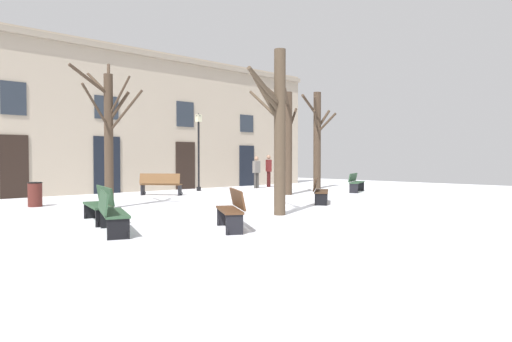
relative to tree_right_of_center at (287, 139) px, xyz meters
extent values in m
plane|color=white|center=(-3.01, -3.01, -2.48)|extent=(34.89, 34.89, 0.00)
cube|color=tan|center=(-3.01, 6.52, 1.01)|extent=(21.81, 0.40, 6.99)
cube|color=gray|center=(-3.01, 6.27, 4.26)|extent=(21.81, 0.30, 0.24)
cube|color=black|center=(-9.39, 6.30, -1.20)|extent=(1.08, 0.08, 2.56)
cube|color=#262D38|center=(-9.39, 6.30, 1.55)|extent=(0.97, 0.06, 1.34)
cube|color=black|center=(-5.44, 6.30, -1.17)|extent=(1.28, 0.08, 2.63)
cube|color=#262D38|center=(-5.44, 6.30, 1.48)|extent=(1.15, 0.06, 1.06)
cube|color=black|center=(-1.08, 6.30, -1.24)|extent=(1.19, 0.08, 2.49)
cube|color=#262D38|center=(-1.08, 6.30, 1.46)|extent=(1.07, 0.06, 1.31)
cube|color=black|center=(3.29, 6.30, -1.29)|extent=(1.13, 0.08, 2.38)
cube|color=#262D38|center=(3.29, 6.30, 1.21)|extent=(1.01, 0.06, 1.01)
cylinder|color=#423326|center=(0.01, -0.02, -0.21)|extent=(0.38, 0.38, 4.55)
cylinder|color=#423326|center=(-0.46, -0.35, 1.76)|extent=(1.06, 0.82, 0.70)
cylinder|color=#423326|center=(0.48, 0.15, 0.81)|extent=(1.05, 0.47, 1.29)
cylinder|color=#423326|center=(0.41, 0.32, 1.31)|extent=(0.94, 0.82, 1.07)
cylinder|color=#423326|center=(-0.42, 0.35, 1.93)|extent=(1.01, 0.90, 1.04)
cylinder|color=#423326|center=(4.28, 1.78, 0.10)|extent=(0.40, 0.40, 5.16)
cylinder|color=#423326|center=(4.73, 1.73, 1.22)|extent=(1.03, 0.24, 1.13)
cylinder|color=#423326|center=(3.76, 1.46, 1.18)|extent=(1.14, 0.76, 0.87)
cylinder|color=#423326|center=(3.83, 1.50, 1.70)|extent=(1.01, 0.68, 1.26)
cylinder|color=#423326|center=(3.53, 1.65, 1.89)|extent=(1.59, 0.39, 1.06)
cylinder|color=#423326|center=(4.45, 1.29, 1.01)|extent=(0.49, 1.09, 1.09)
cylinder|color=#423326|center=(-8.34, 0.11, -0.33)|extent=(0.29, 0.29, 4.31)
cylinder|color=#423326|center=(-8.91, -0.23, 0.72)|extent=(1.22, 0.77, 1.27)
cylinder|color=#423326|center=(-8.15, 0.48, 1.82)|extent=(0.50, 0.85, 0.99)
cylinder|color=#423326|center=(-9.00, 0.02, 1.55)|extent=(1.38, 0.29, 0.85)
cylinder|color=#423326|center=(-8.12, -0.14, 0.77)|extent=(0.58, 0.64, 1.01)
cylinder|color=#423326|center=(-8.00, -0.36, 0.62)|extent=(0.77, 1.04, 1.37)
cylinder|color=#423326|center=(-8.38, 0.77, 1.59)|extent=(0.18, 1.38, 0.90)
cylinder|color=#423326|center=(-8.18, -0.29, 1.07)|extent=(0.41, 0.89, 1.29)
cylinder|color=#4C3D2D|center=(-5.63, -4.89, -0.14)|extent=(0.33, 0.33, 4.68)
cylinder|color=#4C3D2D|center=(-6.18, -4.89, 0.91)|extent=(1.17, 0.14, 1.10)
cylinder|color=#4C3D2D|center=(-5.94, -4.70, 0.77)|extent=(0.76, 0.54, 1.30)
cylinder|color=#4C3D2D|center=(-6.38, -5.05, 1.02)|extent=(1.57, 0.45, 0.92)
cylinder|color=#4C3D2D|center=(-5.48, -4.12, 0.70)|extent=(0.40, 1.60, 1.06)
cylinder|color=black|center=(-1.38, 4.72, -0.77)|extent=(0.10, 0.10, 3.43)
cylinder|color=black|center=(-1.38, 4.72, -2.38)|extent=(0.22, 0.22, 0.20)
cube|color=beige|center=(-1.38, 4.72, 1.13)|extent=(0.24, 0.24, 0.36)
cone|color=black|center=(-1.38, 4.72, 1.31)|extent=(0.30, 0.30, 0.14)
cylinder|color=#4C1E19|center=(-9.90, 2.28, -2.09)|extent=(0.45, 0.45, 0.79)
torus|color=black|center=(-9.90, 2.28, -1.68)|extent=(0.48, 0.48, 0.04)
cube|color=#3D2819|center=(-2.00, -3.51, -2.06)|extent=(1.77, 1.50, 0.05)
cube|color=#3D2819|center=(-2.13, -3.34, -1.80)|extent=(1.57, 1.24, 0.44)
cube|color=black|center=(-2.70, -4.04, -2.27)|extent=(0.30, 0.37, 0.43)
torus|color=black|center=(-2.59, -4.18, -2.40)|extent=(0.15, 0.13, 0.17)
cube|color=black|center=(-1.31, -2.98, -2.27)|extent=(0.30, 0.37, 0.43)
torus|color=black|center=(-1.20, -3.13, -2.40)|extent=(0.15, 0.13, 0.17)
cube|color=#2D4C33|center=(3.71, -1.15, -2.01)|extent=(1.90, 1.17, 0.05)
cube|color=#2D4C33|center=(3.62, -0.97, -1.78)|extent=(1.77, 0.89, 0.39)
cube|color=black|center=(2.90, -1.51, -2.25)|extent=(0.22, 0.38, 0.47)
torus|color=black|center=(2.97, -1.67, -2.40)|extent=(0.17, 0.10, 0.17)
cube|color=black|center=(4.51, -0.79, -2.25)|extent=(0.22, 0.38, 0.47)
torus|color=black|center=(4.58, -0.94, -2.40)|extent=(0.17, 0.10, 0.17)
cube|color=brown|center=(-4.26, 3.57, -2.00)|extent=(1.45, 1.66, 0.05)
cube|color=brown|center=(-4.40, 3.45, -1.74)|extent=(1.22, 1.49, 0.44)
cube|color=black|center=(-3.73, 2.91, -2.24)|extent=(0.32, 0.28, 0.48)
torus|color=black|center=(-3.61, 3.01, -2.40)|extent=(0.13, 0.15, 0.17)
cube|color=black|center=(-4.79, 4.23, -2.24)|extent=(0.32, 0.28, 0.48)
torus|color=black|center=(-4.67, 4.32, -2.40)|extent=(0.13, 0.15, 0.17)
cube|color=#51331E|center=(-8.44, -6.00, -2.03)|extent=(1.14, 1.52, 0.05)
cube|color=#51331E|center=(-8.29, -6.10, -1.78)|extent=(0.90, 1.37, 0.42)
cube|color=black|center=(-8.08, -5.40, -2.26)|extent=(0.34, 0.24, 0.45)
torus|color=black|center=(-8.21, -5.32, -2.40)|extent=(0.11, 0.16, 0.17)
cube|color=black|center=(-8.81, -6.60, -2.26)|extent=(0.34, 0.24, 0.45)
torus|color=black|center=(-8.94, -6.52, -2.40)|extent=(0.11, 0.16, 0.17)
cube|color=#2D4C33|center=(-10.54, -4.67, -2.05)|extent=(1.09, 1.86, 0.05)
cube|color=#2D4C33|center=(-10.75, -4.60, -1.80)|extent=(0.73, 1.72, 0.42)
cube|color=black|center=(-10.84, -5.46, -2.27)|extent=(0.42, 0.21, 0.43)
torus|color=black|center=(-10.66, -5.53, -2.40)|extent=(0.09, 0.17, 0.17)
cube|color=black|center=(-10.24, -3.89, -2.27)|extent=(0.42, 0.21, 0.43)
torus|color=black|center=(-10.07, -3.95, -2.40)|extent=(0.09, 0.17, 0.17)
cube|color=#2D4C33|center=(-10.05, -2.77, -2.06)|extent=(0.89, 1.93, 0.05)
cube|color=#2D4C33|center=(-9.87, -2.82, -1.80)|extent=(0.58, 1.85, 0.43)
cube|color=black|center=(-9.83, -1.92, -2.27)|extent=(0.38, 0.15, 0.43)
torus|color=black|center=(-9.98, -1.88, -2.40)|extent=(0.07, 0.17, 0.17)
cube|color=black|center=(-10.28, -3.63, -2.27)|extent=(0.38, 0.15, 0.43)
torus|color=black|center=(-10.43, -3.59, -2.40)|extent=(0.07, 0.17, 0.17)
cylinder|color=#403D3A|center=(2.21, 4.23, -2.07)|extent=(0.14, 0.14, 0.83)
cylinder|color=#403D3A|center=(2.03, 4.23, -2.07)|extent=(0.14, 0.14, 0.83)
cube|color=slate|center=(2.12, 4.23, -1.33)|extent=(0.38, 0.22, 0.64)
sphere|color=#9E755B|center=(2.12, 4.23, -0.86)|extent=(0.23, 0.23, 0.23)
cylinder|color=#350F0F|center=(3.48, 4.69, -2.04)|extent=(0.14, 0.14, 0.88)
cylinder|color=#350F0F|center=(3.41, 4.52, -2.04)|extent=(0.14, 0.14, 0.88)
cube|color=#591919|center=(3.44, 4.61, -1.27)|extent=(0.35, 0.44, 0.68)
sphere|color=#9E755B|center=(3.44, 4.61, -0.78)|extent=(0.24, 0.24, 0.24)
camera|label=1|loc=(-15.09, -13.88, -0.89)|focal=32.35mm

